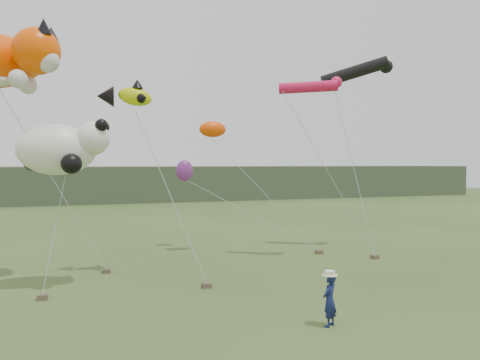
% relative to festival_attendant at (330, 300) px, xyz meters
% --- Properties ---
extents(ground, '(120.00, 120.00, 0.00)m').
position_rel_festival_attendant_xyz_m(ground, '(-0.30, 1.61, -0.71)').
color(ground, '#385123').
rests_on(ground, ground).
extents(headland, '(90.00, 13.00, 4.00)m').
position_rel_festival_attendant_xyz_m(headland, '(-3.41, 46.30, 1.21)').
color(headland, '#2D3D28').
rests_on(headland, ground).
extents(festival_attendant, '(0.62, 0.58, 1.43)m').
position_rel_festival_attendant_xyz_m(festival_attendant, '(0.00, 0.00, 0.00)').
color(festival_attendant, '#141C4C').
rests_on(festival_attendant, ground).
extents(sandbag_anchors, '(14.39, 4.53, 0.17)m').
position_rel_festival_attendant_xyz_m(sandbag_anchors, '(-0.80, 6.95, -0.63)').
color(sandbag_anchors, brown).
rests_on(sandbag_anchors, ground).
extents(fish_kite, '(2.17, 1.44, 1.14)m').
position_rel_festival_attendant_xyz_m(fish_kite, '(-4.70, 7.72, 6.32)').
color(fish_kite, '#C7D706').
rests_on(fish_kite, ground).
extents(tube_kites, '(6.59, 3.67, 2.23)m').
position_rel_festival_attendant_xyz_m(tube_kites, '(6.15, 9.30, 8.04)').
color(tube_kites, black).
rests_on(tube_kites, ground).
extents(panda_kite, '(3.14, 2.03, 1.95)m').
position_rel_festival_attendant_xyz_m(panda_kite, '(-6.93, 6.47, 4.23)').
color(panda_kite, white).
rests_on(panda_kite, ground).
extents(misc_kites, '(2.10, 2.68, 3.00)m').
position_rel_festival_attendant_xyz_m(misc_kites, '(-0.65, 11.90, 4.47)').
color(misc_kites, '#F84905').
rests_on(misc_kites, ground).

